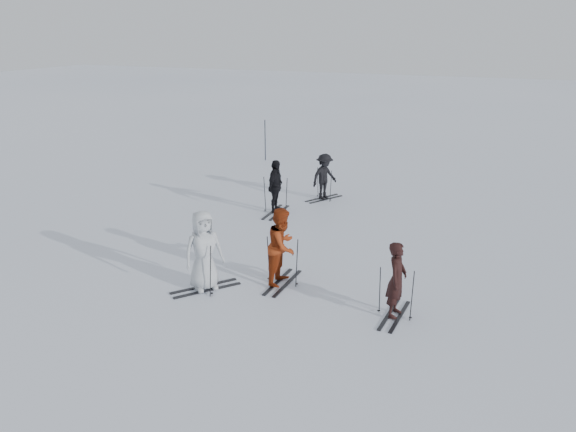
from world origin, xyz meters
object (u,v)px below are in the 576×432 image
at_px(skier_grey, 204,251).
at_px(skier_uphill_left, 276,187).
at_px(skier_uphill_far, 324,177).
at_px(skier_red, 282,247).
at_px(piste_marker, 265,140).
at_px(skier_near_dark, 397,281).

distance_m(skier_grey, skier_uphill_left, 5.84).
relative_size(skier_uphill_left, skier_uphill_far, 1.09).
distance_m(skier_red, skier_grey, 1.83).
distance_m(skier_uphill_left, skier_uphill_far, 2.30).
xyz_separation_m(skier_uphill_left, piste_marker, (-3.53, 6.81, 0.05)).
relative_size(skier_near_dark, piste_marker, 0.89).
bearing_deg(piste_marker, skier_red, -63.31).
bearing_deg(skier_grey, skier_red, -18.92).
bearing_deg(skier_uphill_far, skier_red, -139.39).
relative_size(skier_red, piste_marker, 1.01).
distance_m(skier_grey, skier_uphill_far, 7.88).
xyz_separation_m(skier_near_dark, piste_marker, (-8.67, 12.19, 0.10)).
relative_size(skier_near_dark, skier_uphill_left, 0.94).
height_order(skier_grey, skier_uphill_far, skier_grey).
relative_size(skier_grey, skier_uphill_far, 1.18).
distance_m(skier_near_dark, skier_red, 2.88).
relative_size(skier_grey, skier_uphill_left, 1.09).
bearing_deg(skier_red, skier_uphill_far, 11.85).
distance_m(skier_near_dark, skier_uphill_far, 8.55).
height_order(skier_uphill_left, piste_marker, piste_marker).
xyz_separation_m(skier_red, piste_marker, (-5.84, 11.62, -0.01)).
bearing_deg(piste_marker, skier_uphill_far, -46.50).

